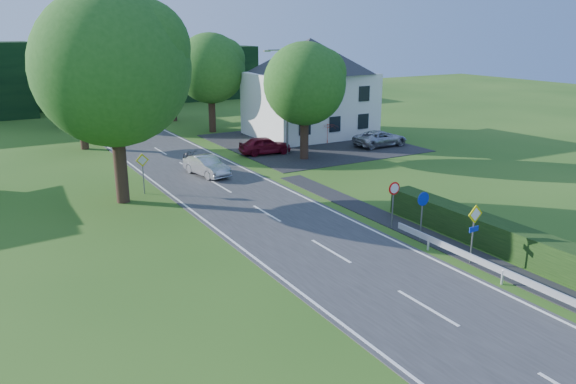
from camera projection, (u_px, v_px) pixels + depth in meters
road at (250, 204)px, 31.33m from camera, size 7.00×80.00×0.04m
parking_pad at (308, 143)px, 47.89m from camera, size 14.00×16.00×0.04m
line_edge_left at (195, 213)px, 29.76m from camera, size 0.12×80.00×0.01m
line_edge_right at (300, 195)px, 32.89m from camera, size 0.12×80.00×0.01m
line_centre at (250, 203)px, 31.32m from camera, size 0.12×80.00×0.01m
tree_main at (115, 99)px, 30.12m from camera, size 9.40×9.40×11.64m
tree_left_far at (80, 96)px, 44.31m from camera, size 7.00×7.00×8.58m
tree_right_far at (211, 83)px, 51.68m from camera, size 7.40×7.40×9.09m
tree_left_back at (61, 86)px, 54.58m from camera, size 6.60×6.60×8.07m
tree_right_back at (172, 85)px, 58.05m from camera, size 6.20×6.20×7.56m
tree_right_mid at (305, 102)px, 40.85m from camera, size 7.00×7.00×8.58m
treeline_right at (146, 76)px, 72.37m from camera, size 30.00×5.00×7.00m
house_white at (310, 87)px, 50.11m from camera, size 10.60×8.40×8.60m
streetlight at (286, 97)px, 42.25m from camera, size 2.03×0.18×8.00m
sign_priority_right at (474, 223)px, 22.92m from camera, size 0.78×0.09×2.59m
sign_roundabout at (423, 207)px, 25.45m from camera, size 0.64×0.08×2.37m
sign_speed_limit at (394, 194)px, 27.08m from camera, size 0.64×0.11×2.37m
sign_priority_left at (143, 166)px, 32.82m from camera, size 0.78×0.09×2.44m
moving_car at (207, 166)px, 37.10m from camera, size 2.06×4.15×1.31m
motorcycle at (189, 157)px, 40.18m from camera, size 0.84×2.04×1.05m
parked_car_red at (265, 145)px, 43.41m from camera, size 4.20×2.20×1.36m
parked_car_silver_a at (300, 132)px, 48.73m from camera, size 4.35×1.89×1.39m
parked_car_silver_b at (380, 138)px, 46.32m from camera, size 4.67×2.22×1.29m
parasol at (328, 133)px, 47.35m from camera, size 2.29×2.32×1.70m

